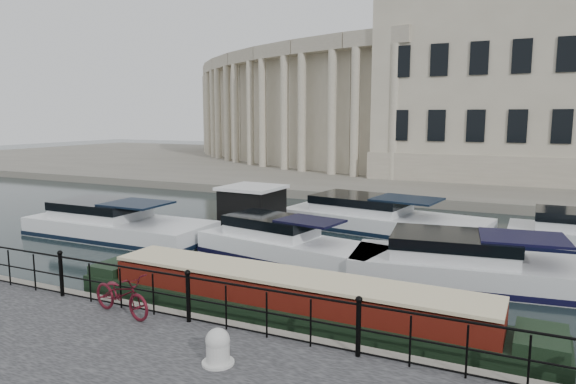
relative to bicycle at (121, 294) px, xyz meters
The scene contains 9 objects.
ground_plane 3.25m from the bicycle, 57.17° to the left, with size 160.00×160.00×0.00m, color black.
far_bank 41.62m from the bicycle, 87.71° to the left, with size 120.00×42.00×0.55m, color #6B665B.
railing 1.70m from the bicycle, 11.23° to the left, with size 24.14×0.14×1.22m.
civic_building 37.77m from the bicycle, 88.98° to the left, with size 53.55×31.84×16.85m.
bicycle is the anchor object (origin of this frame).
mooring_bollard 3.54m from the bicycle, 17.96° to the right, with size 0.62×0.62×0.70m.
narrowboat 4.13m from the bicycle, 40.67° to the left, with size 12.90×2.06×1.48m.
harbour_hut 11.27m from the bicycle, 103.31° to the left, with size 3.55×3.02×2.21m.
cabin_cruisers 10.53m from the bicycle, 78.09° to the left, with size 25.95×10.39×1.99m.
Camera 1 is at (6.77, -11.36, 5.17)m, focal length 32.00 mm.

